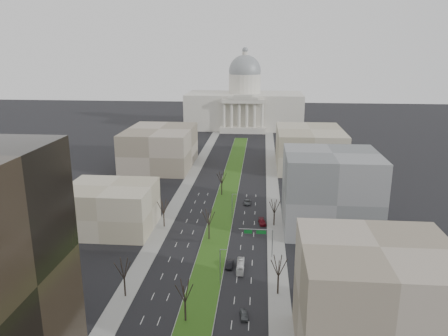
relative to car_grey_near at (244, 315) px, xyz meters
The scene contains 25 objects.
ground 78.42m from the car_grey_near, 97.27° to the left, with size 600.00×600.00×0.00m, color black.
median 77.41m from the car_grey_near, 97.36° to the left, with size 8.00×222.03×0.20m.
sidewalk_left 59.48m from the car_grey_near, 117.45° to the left, with size 5.00×330.00×0.15m, color gray.
sidewalk_right 53.33m from the car_grey_near, 81.83° to the left, with size 5.00×330.00×0.15m, color gray.
capitol 228.12m from the car_grey_near, 92.50° to the left, with size 80.00×46.00×55.00m.
building_beige_left 60.93m from the car_grey_near, 135.09° to the left, with size 26.00×22.00×14.00m, color tan.
building_tan_right 27.27m from the car_grey_near, 23.87° to the right, with size 26.00×24.00×22.00m, color gray.
building_grey_right 56.45m from the car_grey_near, 64.19° to the left, with size 28.00×26.00×24.00m, color slate.
building_far_left 126.33m from the car_grey_near, 110.87° to the left, with size 30.00×40.00×18.00m, color gray.
building_far_right 125.60m from the car_grey_near, 78.45° to the left, with size 30.00×40.00×18.00m, color tan.
tree_left_mid 28.44m from the car_grey_near, 167.96° to the left, with size 5.40×5.40×9.72m.
tree_left_far 53.57m from the car_grey_near, 120.64° to the left, with size 5.28×5.28×9.50m.
tree_right_mid 13.81m from the car_grey_near, 53.34° to the left, with size 5.52×5.52×9.94m.
tree_right_far 50.65m from the car_grey_near, 81.68° to the left, with size 5.04×5.04×9.07m.
tree_median_a 13.67m from the car_grey_near, 169.47° to the right, with size 5.40×5.40×9.72m.
tree_median_b 40.12m from the car_grey_near, 107.51° to the left, with size 5.40×5.40×9.72m.
tree_median_c 78.95m from the car_grey_near, 98.71° to the left, with size 5.40×5.40×9.72m.
streetlamp_median_b 14.78m from the car_grey_near, 115.72° to the left, with size 1.90×0.20×9.16m.
streetlamp_median_c 53.30m from the car_grey_near, 96.65° to the left, with size 1.90×0.20×9.16m.
mast_arm_signs 28.56m from the car_grey_near, 82.68° to the left, with size 9.12×0.24×8.09m.
car_grey_near is the anchor object (origin of this frame).
car_black 22.06m from the car_grey_near, 102.11° to the left, with size 1.61×4.61×1.52m, color black.
car_red 50.75m from the car_grey_near, 85.95° to the left, with size 2.08×5.12×1.49m, color maroon.
car_grey_far 68.95m from the car_grey_near, 91.52° to the left, with size 2.34×5.08×1.41m, color #4D5154.
box_van 20.29m from the car_grey_near, 95.08° to the left, with size 1.75×7.46×2.08m, color white.
Camera 1 is at (12.78, -37.19, 54.21)m, focal length 35.00 mm.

